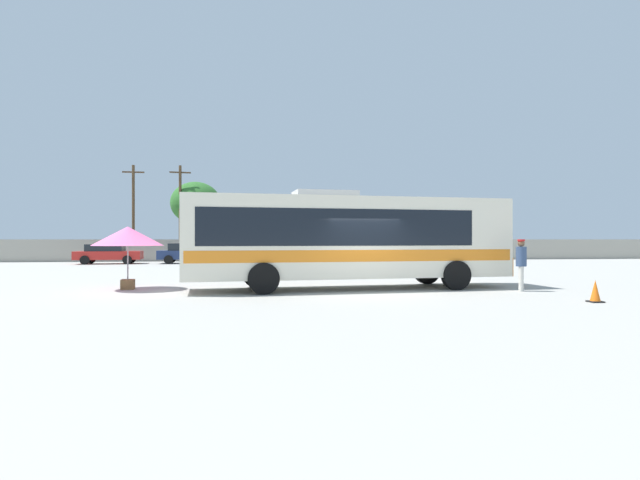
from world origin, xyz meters
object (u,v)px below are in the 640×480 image
at_px(parked_car_leftmost_red, 108,253).
at_px(traffic_cone_on_apron, 595,292).
at_px(parked_car_rightmost_dark_blue, 368,252).
at_px(coach_bus_cream_orange, 345,237).
at_px(attendant_by_bus_door, 521,262).
at_px(parked_car_second_dark_blue, 189,253).
at_px(vendor_umbrella_near_gate_pink, 128,237).
at_px(parked_car_third_black, 282,252).
at_px(roadside_tree_left, 196,203).
at_px(roadside_tree_midleft, 285,212).
at_px(utility_pole_far, 180,211).
at_px(utility_pole_near, 133,211).

distance_m(parked_car_leftmost_red, traffic_cone_on_apron, 32.43).
bearing_deg(parked_car_rightmost_dark_blue, parked_car_leftmost_red, -179.33).
relative_size(coach_bus_cream_orange, parked_car_rightmost_dark_blue, 2.87).
distance_m(attendant_by_bus_door, parked_car_second_dark_blue, 26.19).
distance_m(coach_bus_cream_orange, parked_car_second_dark_blue, 22.10).
height_order(attendant_by_bus_door, parked_car_leftmost_red, attendant_by_bus_door).
height_order(vendor_umbrella_near_gate_pink, parked_car_second_dark_blue, vendor_umbrella_near_gate_pink).
bearing_deg(parked_car_third_black, roadside_tree_left, 131.57).
relative_size(vendor_umbrella_near_gate_pink, parked_car_third_black, 0.60).
distance_m(parked_car_third_black, parked_car_rightmost_dark_blue, 6.76).
height_order(vendor_umbrella_near_gate_pink, parked_car_rightmost_dark_blue, vendor_umbrella_near_gate_pink).
relative_size(attendant_by_bus_door, vendor_umbrella_near_gate_pink, 0.72).
xyz_separation_m(parked_car_third_black, traffic_cone_on_apron, (7.49, -25.27, -0.48)).
bearing_deg(parked_car_second_dark_blue, roadside_tree_midleft, 53.55).
relative_size(vendor_umbrella_near_gate_pink, roadside_tree_left, 0.36).
relative_size(parked_car_second_dark_blue, utility_pole_far, 0.55).
bearing_deg(parked_car_leftmost_red, roadside_tree_midleft, 37.88).
bearing_deg(parked_car_leftmost_red, parked_car_third_black, -0.49).
bearing_deg(parked_car_third_black, roadside_tree_midleft, 85.24).
height_order(attendant_by_bus_door, vendor_umbrella_near_gate_pink, vendor_umbrella_near_gate_pink).
relative_size(utility_pole_far, roadside_tree_left, 1.18).
distance_m(utility_pole_near, roadside_tree_midleft, 13.91).
height_order(parked_car_rightmost_dark_blue, utility_pole_near, utility_pole_near).
bearing_deg(parked_car_rightmost_dark_blue, coach_bus_cream_orange, -105.15).
xyz_separation_m(coach_bus_cream_orange, traffic_cone_on_apron, (6.37, -4.80, -1.57)).
distance_m(coach_bus_cream_orange, parked_car_rightmost_dark_blue, 21.59).
relative_size(vendor_umbrella_near_gate_pink, roadside_tree_midleft, 0.41).
relative_size(coach_bus_cream_orange, utility_pole_far, 1.45).
height_order(parked_car_rightmost_dark_blue, traffic_cone_on_apron, parked_car_rightmost_dark_blue).
distance_m(coach_bus_cream_orange, parked_car_leftmost_red, 24.81).
xyz_separation_m(parked_car_second_dark_blue, roadside_tree_midleft, (7.83, 10.60, 3.62)).
bearing_deg(utility_pole_near, roadside_tree_left, 22.83).
relative_size(utility_pole_far, roadside_tree_midleft, 1.34).
relative_size(coach_bus_cream_orange, roadside_tree_midleft, 1.95).
bearing_deg(attendant_by_bus_door, roadside_tree_midleft, 100.62).
height_order(roadside_tree_left, roadside_tree_midleft, roadside_tree_left).
bearing_deg(parked_car_third_black, parked_car_leftmost_red, 179.51).
relative_size(vendor_umbrella_near_gate_pink, parked_car_rightmost_dark_blue, 0.60).
distance_m(coach_bus_cream_orange, roadside_tree_left, 30.10).
xyz_separation_m(utility_pole_near, roadside_tree_midleft, (13.16, 4.52, 0.18)).
distance_m(vendor_umbrella_near_gate_pink, roadside_tree_left, 28.09).
bearing_deg(attendant_by_bus_door, parked_car_rightmost_dark_blue, 90.72).
height_order(parked_car_rightmost_dark_blue, roadside_tree_midleft, roadside_tree_midleft).
height_order(coach_bus_cream_orange, vendor_umbrella_near_gate_pink, coach_bus_cream_orange).
xyz_separation_m(parked_car_leftmost_red, parked_car_second_dark_blue, (5.75, -0.03, 0.03)).
xyz_separation_m(parked_car_leftmost_red, roadside_tree_left, (5.38, 8.13, 4.30)).
distance_m(attendant_by_bus_door, parked_car_third_black, 23.17).
bearing_deg(traffic_cone_on_apron, parked_car_third_black, 106.50).
bearing_deg(vendor_umbrella_near_gate_pink, utility_pole_far, 93.97).
bearing_deg(utility_pole_near, parked_car_second_dark_blue, -48.77).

